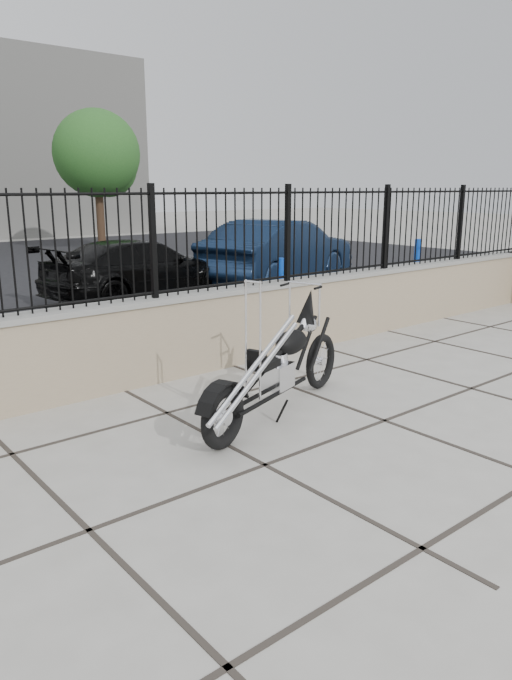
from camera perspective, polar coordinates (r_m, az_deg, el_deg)
The scene contains 9 objects.
ground_plane at distance 5.96m, azimuth 12.02°, elevation -7.45°, with size 90.00×90.00×0.00m, color #99968E.
retaining_wall at distance 7.54m, azimuth -2.74°, elevation 1.25°, with size 14.00×0.36×0.96m, color gray.
iron_fence at distance 7.38m, azimuth -2.84°, elevation 9.46°, with size 14.00×0.08×1.20m, color black.
chopper_motorcycle at distance 5.74m, azimuth 1.90°, elevation -0.57°, with size 2.35×0.41×1.41m, color black, non-canonical shape.
car_black at distance 12.33m, azimuth -10.74°, elevation 6.58°, with size 1.65×4.06×1.18m, color black.
car_blue at distance 14.02m, azimuth 2.21°, elevation 8.29°, with size 1.55×4.44×1.46m, color #0E1B33.
bollard_b at distance 11.46m, azimuth 2.35°, elevation 5.52°, with size 0.11×0.11×0.89m, color blue.
bollard_c at distance 13.57m, azimuth 14.88°, elevation 6.86°, with size 0.13×0.13×1.10m, color #0E31D3.
tree_right at distance 21.86m, azimuth -14.80°, elevation 16.96°, with size 2.88×2.88×4.86m.
Camera 1 is at (-4.39, -3.40, 2.16)m, focal length 32.00 mm.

